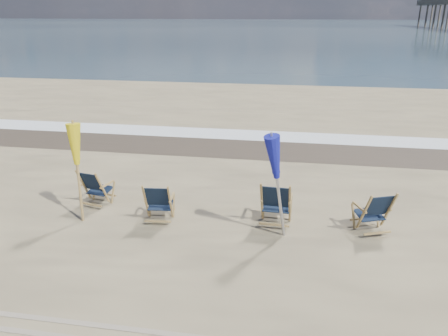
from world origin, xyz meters
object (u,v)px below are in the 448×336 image
object	(u,v)px
beach_chair_1	(170,203)
umbrella_yellow	(75,150)
beach_chair_2	(290,205)
umbrella_blue	(280,160)
beach_chair_0	(102,189)
beach_chair_3	(389,212)

from	to	relation	value
beach_chair_1	umbrella_yellow	bearing A→B (deg)	-2.91
beach_chair_2	umbrella_blue	xyz separation A→B (m)	(-0.22, -0.47, 1.12)
umbrella_blue	beach_chair_0	bearing A→B (deg)	169.37
beach_chair_1	beach_chair_2	distance (m)	2.47
beach_chair_2	umbrella_yellow	size ratio (longest dim) A/B	0.49
umbrella_blue	beach_chair_3	bearing A→B (deg)	14.75
umbrella_yellow	beach_chair_1	bearing A→B (deg)	3.20
beach_chair_2	beach_chair_3	xyz separation A→B (m)	(1.95, 0.10, -0.03)
beach_chair_2	umbrella_yellow	xyz separation A→B (m)	(-4.39, -0.32, 1.04)
umbrella_yellow	beach_chair_0	bearing A→B (deg)	69.61
beach_chair_2	umbrella_yellow	distance (m)	4.52
beach_chair_2	umbrella_blue	size ratio (longest dim) A/B	0.48
beach_chair_3	umbrella_yellow	size ratio (longest dim) A/B	0.46
beach_chair_0	beach_chair_1	size ratio (longest dim) A/B	1.00
beach_chair_1	umbrella_blue	xyz separation A→B (m)	(2.24, -0.27, 1.17)
umbrella_yellow	umbrella_blue	xyz separation A→B (m)	(4.17, -0.16, 0.08)
beach_chair_2	umbrella_blue	world-z (taller)	umbrella_blue
beach_chair_1	umbrella_yellow	size ratio (longest dim) A/B	0.45
beach_chair_1	beach_chair_2	size ratio (longest dim) A/B	0.90
beach_chair_2	umbrella_blue	distance (m)	1.23
beach_chair_0	beach_chair_3	bearing A→B (deg)	-169.55
beach_chair_3	umbrella_blue	world-z (taller)	umbrella_blue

